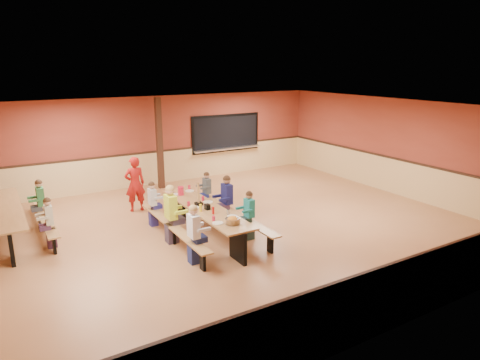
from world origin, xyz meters
TOP-DOWN VIEW (x-y plane):
  - ground at (0.00, 0.00)m, footprint 12.00×12.00m
  - room_envelope at (0.00, 0.00)m, footprint 12.04×10.04m
  - kitchen_pass_through at (2.60, 4.96)m, footprint 2.78×0.28m
  - structural_post at (-0.20, 4.40)m, footprint 0.18×0.18m
  - cafeteria_table_main at (-0.80, -0.13)m, footprint 1.91×3.70m
  - cafeteria_table_second at (-4.89, 2.25)m, footprint 1.91×3.70m
  - seated_child_white_left at (-1.63, -1.29)m, footprint 0.39×0.32m
  - seated_adult_yellow at (-1.63, -0.05)m, footprint 0.44×0.36m
  - seated_child_grey_left at (-1.63, 1.20)m, footprint 0.34×0.28m
  - seated_child_teal_right at (0.02, -0.79)m, footprint 0.35×0.28m
  - seated_child_navy_right at (0.02, 0.27)m, footprint 0.41×0.34m
  - seated_child_char_right at (0.02, 1.42)m, footprint 0.33×0.27m
  - seated_child_green_sec at (-4.07, 2.58)m, footprint 0.37×0.31m
  - seated_child_tan_sec at (-4.07, 1.09)m, footprint 0.34×0.28m
  - standing_woman at (-1.64, 2.56)m, footprint 0.58×0.40m
  - punch_pitcher at (-0.90, 1.07)m, footprint 0.16×0.16m
  - chip_bowl at (-0.78, -1.42)m, footprint 0.32×0.32m
  - napkin_dispenser at (-0.82, -0.31)m, footprint 0.10×0.14m
  - condiment_mustard at (-1.02, -0.35)m, footprint 0.06×0.06m
  - condiment_ketchup at (-0.85, -0.66)m, footprint 0.06×0.06m
  - table_paddle at (-0.86, 0.10)m, footprint 0.16×0.16m
  - place_settings at (-0.80, -0.13)m, footprint 0.65×3.30m

SIDE VIEW (x-z plane):
  - ground at x=0.00m, z-range 0.00..0.00m
  - cafeteria_table_main at x=-0.80m, z-range 0.16..0.90m
  - cafeteria_table_second at x=-4.89m, z-range 0.16..0.90m
  - seated_child_char_right at x=0.02m, z-range 0.00..1.14m
  - seated_child_grey_left at x=-1.63m, z-range 0.00..1.15m
  - seated_child_tan_sec at x=-4.07m, z-range 0.00..1.16m
  - seated_child_teal_right at x=0.02m, z-range 0.00..1.16m
  - seated_child_green_sec at x=-4.07m, z-range 0.00..1.22m
  - seated_child_white_left at x=-1.63m, z-range 0.00..1.25m
  - seated_child_navy_right at x=0.02m, z-range 0.00..1.29m
  - seated_adult_yellow at x=-1.63m, z-range 0.00..1.36m
  - room_envelope at x=0.00m, z-range -0.82..2.20m
  - standing_woman at x=-1.64m, z-range 0.00..1.56m
  - place_settings at x=-0.80m, z-range 0.74..0.85m
  - napkin_dispenser at x=-0.82m, z-range 0.74..0.87m
  - chip_bowl at x=-0.78m, z-range 0.74..0.89m
  - condiment_mustard at x=-1.02m, z-range 0.74..0.91m
  - condiment_ketchup at x=-0.85m, z-range 0.74..0.91m
  - punch_pitcher at x=-0.90m, z-range 0.74..0.96m
  - table_paddle at x=-0.86m, z-range 0.60..1.16m
  - kitchen_pass_through at x=2.60m, z-range 0.80..2.18m
  - structural_post at x=-0.20m, z-range 0.00..3.00m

